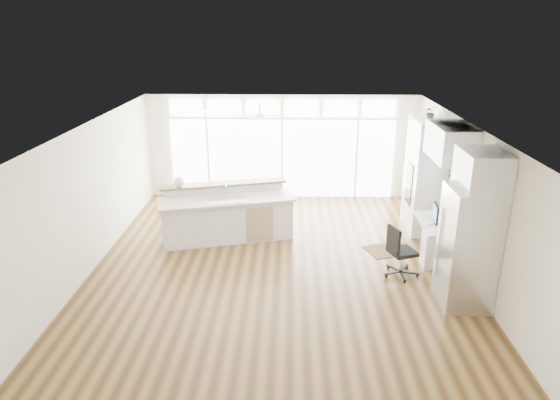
{
  "coord_description": "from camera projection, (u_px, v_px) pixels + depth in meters",
  "views": [
    {
      "loc": [
        0.25,
        -8.75,
        4.44
      ],
      "look_at": [
        0.03,
        0.6,
        1.09
      ],
      "focal_mm": 32.0,
      "sensor_mm": 36.0,
      "label": 1
    }
  ],
  "objects": [
    {
      "name": "fishbowl",
      "position": [
        179.0,
        182.0,
        10.55
      ],
      "size": [
        0.24,
        0.24,
        0.22
      ],
      "primitive_type": "sphere",
      "rotation": [
        0.0,
        0.0,
        0.08
      ],
      "color": "silver",
      "rests_on": "kitchen_island"
    },
    {
      "name": "monitor",
      "position": [
        436.0,
        213.0,
        9.62
      ],
      "size": [
        0.13,
        0.47,
        0.39
      ],
      "primitive_type": "cube",
      "rotation": [
        0.0,
        0.0,
        -0.12
      ],
      "color": "black",
      "rests_on": "desk_nook"
    },
    {
      "name": "wall_left",
      "position": [
        92.0,
        196.0,
        9.36
      ],
      "size": [
        0.04,
        8.0,
        2.7
      ],
      "primitive_type": "cube",
      "color": "silver",
      "rests_on": "floor"
    },
    {
      "name": "keyboard",
      "position": [
        426.0,
        222.0,
        9.69
      ],
      "size": [
        0.15,
        0.31,
        0.02
      ],
      "primitive_type": "cube",
      "rotation": [
        0.0,
        0.0,
        0.12
      ],
      "color": "white",
      "rests_on": "desk_nook"
    },
    {
      "name": "framed_photos",
      "position": [
        450.0,
        182.0,
        10.05
      ],
      "size": [
        0.06,
        0.22,
        0.8
      ],
      "primitive_type": "cube",
      "color": "black",
      "rests_on": "wall_right"
    },
    {
      "name": "wall_front",
      "position": [
        268.0,
        318.0,
        5.51
      ],
      "size": [
        7.0,
        0.04,
        2.7
      ],
      "primitive_type": "cube",
      "color": "silver",
      "rests_on": "floor"
    },
    {
      "name": "desk_nook",
      "position": [
        437.0,
        240.0,
        9.82
      ],
      "size": [
        0.72,
        1.3,
        0.76
      ],
      "primitive_type": "cube",
      "color": "silver",
      "rests_on": "floor"
    },
    {
      "name": "glass_wall",
      "position": [
        282.0,
        159.0,
        13.09
      ],
      "size": [
        5.8,
        0.06,
        2.08
      ],
      "primitive_type": "cube",
      "color": "white",
      "rests_on": "wall_back"
    },
    {
      "name": "kitchen_island",
      "position": [
        227.0,
        215.0,
        10.62
      ],
      "size": [
        3.03,
        1.76,
        1.13
      ],
      "primitive_type": "cube",
      "rotation": [
        0.0,
        0.0,
        0.26
      ],
      "color": "silver",
      "rests_on": "floor"
    },
    {
      "name": "fridge_cabinet",
      "position": [
        482.0,
        170.0,
        7.61
      ],
      "size": [
        0.64,
        0.9,
        0.6
      ],
      "primitive_type": "cube",
      "color": "silver",
      "rests_on": "wall_right"
    },
    {
      "name": "ceiling_fan",
      "position": [
        260.0,
        111.0,
        11.54
      ],
      "size": [
        1.16,
        1.16,
        0.32
      ],
      "primitive_type": "cube",
      "color": "white",
      "rests_on": "ceiling"
    },
    {
      "name": "office_chair",
      "position": [
        403.0,
        251.0,
        9.09
      ],
      "size": [
        0.64,
        0.62,
        0.98
      ],
      "primitive_type": "cube",
      "rotation": [
        0.0,
        0.0,
        0.36
      ],
      "color": "black",
      "rests_on": "floor"
    },
    {
      "name": "ceiling",
      "position": [
        278.0,
        126.0,
        8.82
      ],
      "size": [
        7.0,
        8.0,
        0.02
      ],
      "primitive_type": "cube",
      "color": "white",
      "rests_on": "wall_back"
    },
    {
      "name": "upper_cabinets",
      "position": [
        451.0,
        142.0,
        9.15
      ],
      "size": [
        0.64,
        1.3,
        0.64
      ],
      "primitive_type": "cube",
      "color": "silver",
      "rests_on": "wall_right"
    },
    {
      "name": "transom_row",
      "position": [
        282.0,
        108.0,
        12.64
      ],
      "size": [
        5.9,
        0.06,
        0.4
      ],
      "primitive_type": "cube",
      "color": "white",
      "rests_on": "wall_back"
    },
    {
      "name": "floor",
      "position": [
        278.0,
        263.0,
        9.74
      ],
      "size": [
        7.0,
        8.0,
        0.02
      ],
      "primitive_type": "cube",
      "color": "#422C14",
      "rests_on": "ground"
    },
    {
      "name": "wall_right",
      "position": [
        467.0,
        199.0,
        9.2
      ],
      "size": [
        0.04,
        8.0,
        2.7
      ],
      "primitive_type": "cube",
      "color": "silver",
      "rests_on": "floor"
    },
    {
      "name": "rug",
      "position": [
        388.0,
        250.0,
        10.27
      ],
      "size": [
        1.06,
        0.92,
        0.01
      ],
      "primitive_type": "cube",
      "rotation": [
        0.0,
        0.0,
        0.36
      ],
      "color": "#391F12",
      "rests_on": "floor"
    },
    {
      "name": "oven_cabinet",
      "position": [
        424.0,
        176.0,
        10.93
      ],
      "size": [
        0.64,
        1.2,
        2.5
      ],
      "primitive_type": "cube",
      "color": "silver",
      "rests_on": "floor"
    },
    {
      "name": "desk_window",
      "position": [
        461.0,
        184.0,
        9.41
      ],
      "size": [
        0.04,
        0.85,
        0.85
      ],
      "primitive_type": "cube",
      "color": "white",
      "rests_on": "wall_right"
    },
    {
      "name": "wall_back",
      "position": [
        282.0,
        147.0,
        13.04
      ],
      "size": [
        7.0,
        0.04,
        2.7
      ],
      "primitive_type": "cube",
      "color": "silver",
      "rests_on": "floor"
    },
    {
      "name": "refrigerator",
      "position": [
        468.0,
        247.0,
        8.05
      ],
      "size": [
        0.76,
        0.9,
        2.0
      ],
      "primitive_type": "cube",
      "color": "silver",
      "rests_on": "floor"
    },
    {
      "name": "recessed_lights",
      "position": [
        278.0,
        125.0,
        9.02
      ],
      "size": [
        3.4,
        3.0,
        0.02
      ],
      "primitive_type": "cube",
      "color": "beige",
      "rests_on": "ceiling"
    },
    {
      "name": "potted_plant",
      "position": [
        431.0,
        114.0,
        10.47
      ],
      "size": [
        0.27,
        0.29,
        0.23
      ],
      "primitive_type": "imported",
      "rotation": [
        0.0,
        0.0,
        -0.0
      ],
      "color": "#2E5E28",
      "rests_on": "oven_cabinet"
    }
  ]
}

